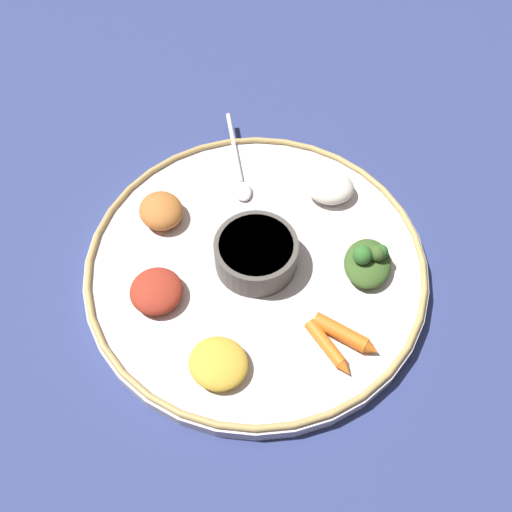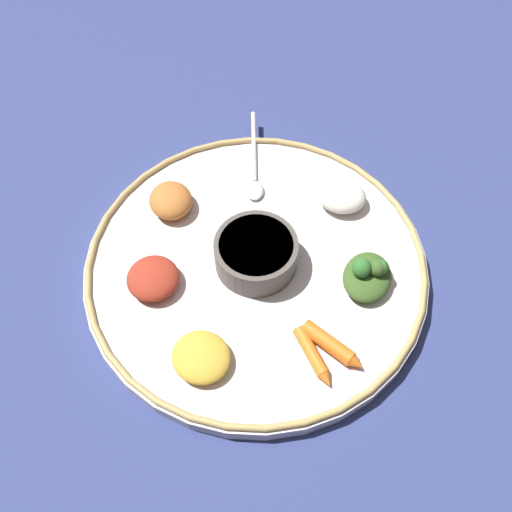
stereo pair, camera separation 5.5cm
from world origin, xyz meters
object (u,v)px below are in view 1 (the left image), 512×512
Objects in this scene: spoon at (239,170)px; center_bowl at (256,253)px; greens_pile at (368,261)px; carrot_near_spoon at (328,347)px; carrot_outer at (345,335)px.

center_bowl is at bearing 166.81° from spoon.
carrot_near_spoon is (-0.08, 0.09, -0.01)m from greens_pile.
center_bowl is 0.15m from carrot_outer.
greens_pile is 1.20× the size of carrot_near_spoon.
carrot_outer reaches higher than carrot_near_spoon.
center_bowl is at bearing 22.23° from carrot_outer.
carrot_near_spoon is at bearing 103.77° from carrot_outer.
carrot_outer is (0.01, -0.02, 0.00)m from carrot_near_spoon.
carrot_near_spoon is (-0.29, 0.00, 0.00)m from spoon.
center_bowl reaches higher than spoon.
center_bowl is 1.34× the size of carrot_near_spoon.
carrot_outer is (-0.13, -0.06, -0.01)m from center_bowl.
spoon is 0.23m from greens_pile.
center_bowl is 0.14m from carrot_near_spoon.
carrot_outer is (-0.28, -0.02, 0.01)m from spoon.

